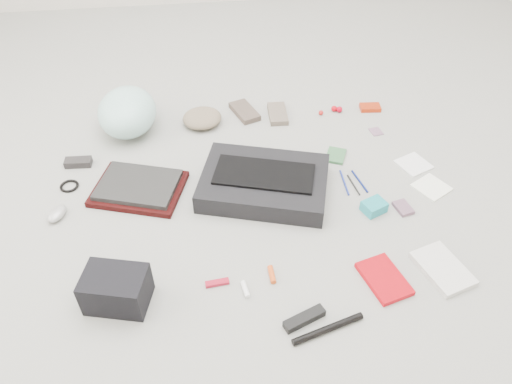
{
  "coord_description": "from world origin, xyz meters",
  "views": [
    {
      "loc": [
        -0.18,
        -1.42,
        1.38
      ],
      "look_at": [
        0.0,
        0.0,
        0.05
      ],
      "focal_mm": 35.0,
      "sensor_mm": 36.0,
      "label": 1
    }
  ],
  "objects": [
    {
      "name": "book_red",
      "position": [
        0.38,
        -0.44,
        0.01
      ],
      "size": [
        0.17,
        0.21,
        0.02
      ],
      "primitive_type": "cube",
      "rotation": [
        0.0,
        0.0,
        0.27
      ],
      "color": "red",
      "rests_on": "ground_plane"
    },
    {
      "name": "pen_blue",
      "position": [
        0.38,
        0.06,
        0.0
      ],
      "size": [
        0.01,
        0.15,
        0.01
      ],
      "primitive_type": "cylinder",
      "rotation": [
        1.57,
        0.0,
        -0.02
      ],
      "color": "navy",
      "rests_on": "ground_plane"
    },
    {
      "name": "beanie",
      "position": [
        -0.19,
        0.56,
        0.03
      ],
      "size": [
        0.23,
        0.22,
        0.06
      ],
      "primitive_type": "ellipsoid",
      "rotation": [
        0.0,
        0.0,
        0.29
      ],
      "color": "#7D6C56",
      "rests_on": "ground_plane"
    },
    {
      "name": "mitten_left",
      "position": [
        0.02,
        0.62,
        0.01
      ],
      "size": [
        0.15,
        0.2,
        0.03
      ],
      "primitive_type": "cube",
      "rotation": [
        0.0,
        0.0,
        0.36
      ],
      "color": "brown",
      "rests_on": "ground_plane"
    },
    {
      "name": "lollipop_b",
      "position": [
        0.46,
        0.59,
        0.01
      ],
      "size": [
        0.03,
        0.03,
        0.03
      ],
      "primitive_type": "sphere",
      "rotation": [
        0.0,
        0.0,
        0.21
      ],
      "color": "#BE0510",
      "rests_on": "ground_plane"
    },
    {
      "name": "cable_coil",
      "position": [
        -0.75,
        0.18,
        0.01
      ],
      "size": [
        0.1,
        0.1,
        0.01
      ],
      "primitive_type": "torus",
      "rotation": [
        0.0,
        0.0,
        -0.41
      ],
      "color": "black",
      "rests_on": "ground_plane"
    },
    {
      "name": "u_lock",
      "position": [
        0.08,
        -0.56,
        0.01
      ],
      "size": [
        0.14,
        0.09,
        0.03
      ],
      "primitive_type": "cube",
      "rotation": [
        0.0,
        0.0,
        0.38
      ],
      "color": "black",
      "rests_on": "ground_plane"
    },
    {
      "name": "multitool",
      "position": [
        -0.18,
        -0.38,
        0.01
      ],
      "size": [
        0.08,
        0.03,
        0.01
      ],
      "primitive_type": "cube",
      "rotation": [
        0.0,
        0.0,
        0.1
      ],
      "color": "maroon",
      "rests_on": "ground_plane"
    },
    {
      "name": "stamp_sheet",
      "position": [
        0.62,
        0.39,
        0.0
      ],
      "size": [
        0.06,
        0.07,
        0.0
      ],
      "primitive_type": "cube",
      "rotation": [
        0.0,
        0.0,
        0.18
      ],
      "color": "gray",
      "rests_on": "ground_plane"
    },
    {
      "name": "power_brick",
      "position": [
        -0.73,
        0.32,
        0.02
      ],
      "size": [
        0.11,
        0.06,
        0.03
      ],
      "primitive_type": "cube",
      "rotation": [
        0.0,
        0.0,
        -0.05
      ],
      "color": "black",
      "rests_on": "ground_plane"
    },
    {
      "name": "accordion_wallet",
      "position": [
        0.45,
        -0.11,
        0.02
      ],
      "size": [
        0.11,
        0.1,
        0.04
      ],
      "primitive_type": "cube",
      "rotation": [
        0.0,
        0.0,
        0.41
      ],
      "color": "teal",
      "rests_on": "ground_plane"
    },
    {
      "name": "pen_navy",
      "position": [
        0.44,
        0.06,
        0.0
      ],
      "size": [
        0.04,
        0.14,
        0.01
      ],
      "primitive_type": "cylinder",
      "rotation": [
        1.57,
        0.0,
        0.2
      ],
      "color": "navy",
      "rests_on": "ground_plane"
    },
    {
      "name": "altoids_tin",
      "position": [
        0.64,
        0.58,
        0.01
      ],
      "size": [
        0.1,
        0.07,
        0.02
      ],
      "primitive_type": "cube",
      "rotation": [
        0.0,
        0.0,
        -0.08
      ],
      "color": "#AF2A0C",
      "rests_on": "ground_plane"
    },
    {
      "name": "ground_plane",
      "position": [
        0.0,
        0.0,
        0.0
      ],
      "size": [
        4.0,
        4.0,
        0.0
      ],
      "primitive_type": "plane",
      "color": "gray"
    },
    {
      "name": "toiletry_tube_orange",
      "position": [
        0.01,
        -0.38,
        0.01
      ],
      "size": [
        0.02,
        0.07,
        0.02
      ],
      "primitive_type": "cylinder",
      "rotation": [
        1.57,
        0.0,
        0.03
      ],
      "color": "#D84D18",
      "rests_on": "ground_plane"
    },
    {
      "name": "bike_helmet",
      "position": [
        -0.52,
        0.55,
        0.1
      ],
      "size": [
        0.28,
        0.34,
        0.2
      ],
      "primitive_type": "ellipsoid",
      "rotation": [
        0.0,
        0.0,
        -0.04
      ],
      "color": "#B8F2EB",
      "rests_on": "ground_plane"
    },
    {
      "name": "mitten_right",
      "position": [
        0.18,
        0.58,
        0.01
      ],
      "size": [
        0.09,
        0.17,
        0.03
      ],
      "primitive_type": "cube",
      "rotation": [
        0.0,
        0.0,
        -0.04
      ],
      "color": "#706254",
      "rests_on": "ground_plane"
    },
    {
      "name": "laptop_sleeve",
      "position": [
        -0.46,
        0.12,
        0.01
      ],
      "size": [
        0.41,
        0.36,
        0.02
      ],
      "primitive_type": "cube",
      "rotation": [
        0.0,
        0.0,
        -0.31
      ],
      "color": "black",
      "rests_on": "ground_plane"
    },
    {
      "name": "notepad",
      "position": [
        0.38,
        0.24,
        0.01
      ],
      "size": [
        0.11,
        0.13,
        0.01
      ],
      "primitive_type": "cube",
      "rotation": [
        0.0,
        0.0,
        -0.42
      ],
      "color": "#33643C",
      "rests_on": "ground_plane"
    },
    {
      "name": "camera_bag",
      "position": [
        -0.5,
        -0.41,
        0.06
      ],
      "size": [
        0.23,
        0.18,
        0.13
      ],
      "primitive_type": "cube",
      "rotation": [
        0.0,
        0.0,
        -0.25
      ],
      "color": "black",
      "rests_on": "ground_plane"
    },
    {
      "name": "toiletry_tube_white",
      "position": [
        -0.09,
        -0.43,
        0.01
      ],
      "size": [
        0.03,
        0.06,
        0.02
      ],
      "primitive_type": "cylinder",
      "rotation": [
        1.57,
        0.0,
        0.15
      ],
      "color": "white",
      "rests_on": "ground_plane"
    },
    {
      "name": "napkin_bottom",
      "position": [
        0.72,
        -0.01,
        0.0
      ],
      "size": [
        0.17,
        0.17,
        0.01
      ],
      "primitive_type": "cube",
      "rotation": [
        0.0,
        0.0,
        0.51
      ],
      "color": "white",
      "rests_on": "ground_plane"
    },
    {
      "name": "card_deck",
      "position": [
        0.57,
        -0.12,
        0.01
      ],
      "size": [
        0.07,
        0.09,
        0.02
      ],
      "primitive_type": "cube",
      "rotation": [
        0.0,
        0.0,
        0.23
      ],
      "color": "#7A566B",
      "rests_on": "ground_plane"
    },
    {
      "name": "book_white",
      "position": [
        0.6,
        -0.43,
        0.01
      ],
      "size": [
        0.19,
        0.24,
        0.02
      ],
      "primitive_type": "cube",
      "rotation": [
        0.0,
        0.0,
        0.3
      ],
      "color": "silver",
      "rests_on": "ground_plane"
    },
    {
      "name": "napkin_top",
      "position": [
        0.7,
        0.14,
        0.0
      ],
      "size": [
        0.16,
        0.16,
        0.01
      ],
      "primitive_type": "cube",
      "rotation": [
        0.0,
        0.0,
        0.4
      ],
      "color": "white",
      "rests_on": "ground_plane"
    },
    {
      "name": "bag_flap",
      "position": [
        0.04,
        0.06,
        0.09
      ],
      "size": [
        0.43,
        0.28,
        0.01
      ],
      "primitive_type": "cube",
      "rotation": [
        0.0,
        0.0,
        -0.29
      ],
      "color": "black",
      "rests_on": "messenger_bag"
    },
    {
      "name": "bike_pump",
      "position": [
        0.15,
        -0.61,
        0.01
      ],
      "size": [
        0.24,
        0.09,
        0.02
      ],
      "primitive_type": "cylinder",
      "rotation": [
        0.0,
        1.57,
        0.28
      ],
      "color": "black",
      "rests_on": "ground_plane"
    },
    {
      "name": "laptop",
      "position": [
        -0.46,
        0.12,
        0.03
      ],
      "size": [
        0.36,
        0.31,
        0.02
      ],
      "primitive_type": "cube",
      "rotation": [
        0.0,
        0.0,
        -0.31
      ],
      "color": "black",
      "rests_on": "laptop_sleeve"
    },
    {
      "name": "pen_black",
      "position": [
        0.41,
        0.04,
        0.0
      ],
      "size": [
        0.02,
        0.12,
        0.01
      ],
      "primitive_type": "cylinder",
      "rotation": [
        1.57,
        0.0,
        0.14
      ],
      "color": "black",
      "rests_on": "ground_plane"
    },
    {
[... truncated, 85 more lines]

